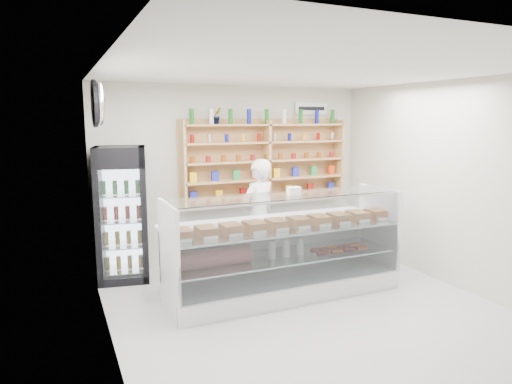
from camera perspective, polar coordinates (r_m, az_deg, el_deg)
name	(u,v)px	position (r m, az deg, el deg)	size (l,w,h in m)	color
room	(315,197)	(5.21, 7.41, -0.64)	(5.00, 5.00, 5.00)	silver
display_counter	(284,267)	(6.03, 3.46, -9.37)	(3.06, 0.91, 1.33)	white
shop_worker	(258,216)	(6.77, 0.28, -3.02)	(0.62, 0.41, 1.70)	silver
drinks_cooler	(122,214)	(6.70, -16.37, -2.62)	(0.80, 0.78, 1.90)	black
wall_shelving	(267,161)	(7.47, 1.34, 3.90)	(2.84, 0.28, 1.33)	tan
potted_plant	(217,116)	(7.11, -4.91, 9.48)	(0.14, 0.11, 0.26)	#1E6626
security_mirror	(99,104)	(5.60, -19.04, 10.41)	(0.15, 0.50, 0.50)	silver
wall_sign	(311,108)	(7.98, 6.91, 10.32)	(0.62, 0.03, 0.20)	white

